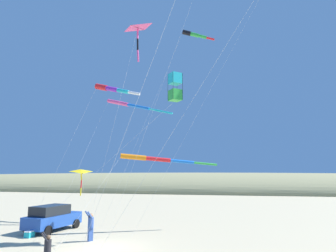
{
  "coord_description": "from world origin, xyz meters",
  "views": [
    {
      "loc": [
        16.31,
        7.03,
        4.26
      ],
      "look_at": [
        -2.91,
        3.19,
        7.35
      ],
      "focal_mm": 31.47,
      "sensor_mm": 36.0,
      "label": 1
    }
  ],
  "objects": [
    {
      "name": "kite_windsock_long_streamer_left",
      "position": [
        -11.17,
        -2.49,
        10.96
      ],
      "size": [
        6.8,
        8.76,
        11.85
      ],
      "color": "#EF4C93",
      "rests_on": "ground_plane"
    },
    {
      "name": "person_adult_flyer",
      "position": [
        -1.66,
        -1.55,
        1.01
      ],
      "size": [
        0.66,
        0.63,
        1.85
      ],
      "color": "#335199",
      "rests_on": "ground_plane"
    },
    {
      "name": "kite_windsock_purple_drifting",
      "position": [
        -6.18,
        -2.35,
        11.17
      ],
      "size": [
        1.91,
        8.41,
        11.79
      ],
      "color": "red",
      "rests_on": "ground_plane"
    },
    {
      "name": "cooler_box",
      "position": [
        -1.86,
        -5.98,
        0.21
      ],
      "size": [
        0.62,
        0.42,
        0.42
      ],
      "color": "#1EB7C6",
      "rests_on": "ground_plane"
    },
    {
      "name": "ground_plane",
      "position": [
        0.0,
        0.0,
        0.0
      ],
      "size": [
        600.0,
        600.0,
        0.0
      ],
      "primitive_type": "plane",
      "color": "#C6B58C"
    },
    {
      "name": "dune_ridge_grassy",
      "position": [
        -55.0,
        0.0,
        0.0
      ],
      "size": [
        28.0,
        240.0,
        8.41
      ],
      "primitive_type": "ellipsoid",
      "color": "#938E60",
      "rests_on": "ground_plane"
    },
    {
      "name": "person_child_green_jacket",
      "position": [
        3.65,
        -1.07,
        0.86
      ],
      "size": [
        0.49,
        0.55,
        1.58
      ],
      "color": "#3D7F51",
      "rests_on": "ground_plane"
    },
    {
      "name": "kite_windsock_black_fish_shape",
      "position": [
        -5.94,
        1.63,
        5.27
      ],
      "size": [
        8.85,
        8.63,
        5.68
      ],
      "color": "orange",
      "rests_on": "ground_plane"
    },
    {
      "name": "kite_windsock_magenta_far_left",
      "position": [
        -12.67,
        3.99,
        18.55
      ],
      "size": [
        6.27,
        9.21,
        19.14
      ],
      "color": "black",
      "rests_on": "ground_plane"
    },
    {
      "name": "kite_box_long_streamer_right",
      "position": [
        -3.9,
        3.51,
        10.34
      ],
      "size": [
        2.73,
        12.36,
        11.35
      ],
      "color": "#1EB7C6",
      "rests_on": "ground_plane"
    },
    {
      "name": "parked_car",
      "position": [
        -4.13,
        -5.8,
        0.95
      ],
      "size": [
        4.57,
        2.69,
        1.85
      ],
      "color": "#1E479E",
      "rests_on": "ground_plane"
    },
    {
      "name": "kite_delta_small_distant",
      "position": [
        1.64,
        -0.63,
        4.28
      ],
      "size": [
        8.64,
        3.98,
        4.49
      ],
      "color": "yellow",
      "rests_on": "ground_plane"
    },
    {
      "name": "kite_delta_orange_high_right",
      "position": [
        -1.77,
        1.28,
        14.07
      ],
      "size": [
        1.69,
        4.26,
        14.41
      ],
      "color": "#EF4C93",
      "rests_on": "ground_plane"
    }
  ]
}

